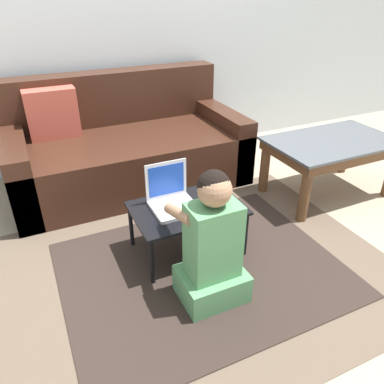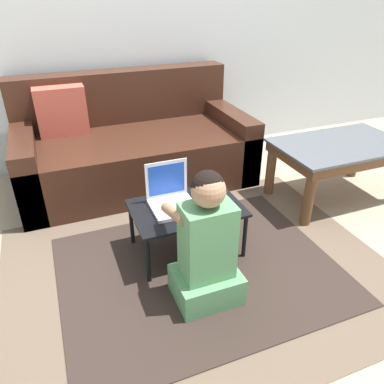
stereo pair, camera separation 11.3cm
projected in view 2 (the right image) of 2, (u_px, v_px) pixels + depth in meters
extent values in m
plane|color=gray|center=(207.00, 251.00, 2.26)|extent=(16.00, 16.00, 0.00)
cube|color=silver|center=(129.00, 7.00, 2.95)|extent=(9.00, 0.06, 2.50)
cube|color=brown|center=(199.00, 270.00, 2.11)|extent=(2.11, 1.65, 0.01)
cube|color=#2D231E|center=(199.00, 269.00, 2.11)|extent=(1.52, 1.19, 0.00)
cube|color=#381E14|center=(136.00, 158.00, 2.98)|extent=(1.75, 0.92, 0.40)
cube|color=#381E14|center=(122.00, 96.00, 3.07)|extent=(1.75, 0.20, 0.41)
cube|color=#381E14|center=(28.00, 167.00, 2.70)|extent=(0.16, 0.92, 0.52)
cube|color=#381E14|center=(226.00, 138.00, 3.21)|extent=(0.16, 0.92, 0.52)
cube|color=#B24C3D|center=(62.00, 111.00, 2.79)|extent=(0.36, 0.14, 0.36)
cube|color=#4C5156|center=(341.00, 144.00, 2.63)|extent=(0.92, 0.57, 0.02)
cube|color=brown|center=(340.00, 150.00, 2.65)|extent=(0.88, 0.54, 0.07)
cylinder|color=brown|center=(309.00, 197.00, 2.42)|extent=(0.07, 0.07, 0.42)
cylinder|color=brown|center=(271.00, 168.00, 2.79)|extent=(0.07, 0.07, 0.42)
cylinder|color=brown|center=(356.00, 152.00, 3.05)|extent=(0.07, 0.07, 0.42)
cube|color=black|center=(186.00, 208.00, 2.13)|extent=(0.62, 0.42, 0.02)
cylinder|color=black|center=(148.00, 261.00, 1.96)|extent=(0.02, 0.02, 0.29)
cylinder|color=black|center=(245.00, 237.00, 2.15)|extent=(0.02, 0.02, 0.29)
cylinder|color=black|center=(132.00, 224.00, 2.26)|extent=(0.02, 0.02, 0.29)
cylinder|color=black|center=(217.00, 206.00, 2.45)|extent=(0.02, 0.02, 0.29)
cube|color=silver|center=(174.00, 207.00, 2.11)|extent=(0.25, 0.24, 0.02)
cube|color=silver|center=(175.00, 207.00, 2.08)|extent=(0.20, 0.14, 0.00)
cube|color=silver|center=(167.00, 179.00, 2.14)|extent=(0.25, 0.01, 0.23)
cube|color=#1E47B7|center=(167.00, 179.00, 2.14)|extent=(0.21, 0.00, 0.18)
ellipsoid|color=silver|center=(209.00, 201.00, 2.14)|extent=(0.06, 0.10, 0.04)
cube|color=#518E5B|center=(206.00, 285.00, 1.90)|extent=(0.32, 0.26, 0.16)
cube|color=#518E5B|center=(207.00, 241.00, 1.77)|extent=(0.24, 0.17, 0.39)
sphere|color=#9E7556|center=(209.00, 191.00, 1.63)|extent=(0.16, 0.16, 0.16)
sphere|color=black|center=(208.00, 187.00, 1.63)|extent=(0.15, 0.15, 0.15)
cylinder|color=#9E7556|center=(175.00, 213.00, 1.79)|extent=(0.06, 0.29, 0.14)
cylinder|color=#9E7556|center=(218.00, 204.00, 1.86)|extent=(0.06, 0.29, 0.14)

